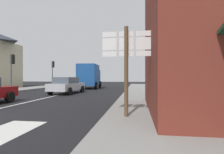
% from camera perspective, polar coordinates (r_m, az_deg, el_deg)
% --- Properties ---
extents(ground_plane, '(80.00, 80.00, 0.00)m').
position_cam_1_polar(ground_plane, '(16.76, -14.52, -5.08)').
color(ground_plane, black).
extents(sidewalk_right, '(3.13, 44.00, 0.14)m').
position_cam_1_polar(sidewalk_right, '(13.50, 9.70, -6.01)').
color(sidewalk_right, gray).
rests_on(sidewalk_right, ground).
extents(lane_centre_stripe, '(0.16, 12.00, 0.01)m').
position_cam_1_polar(lane_centre_stripe, '(13.17, -21.24, -6.44)').
color(lane_centre_stripe, silver).
rests_on(lane_centre_stripe, ground).
extents(lane_turn_arrow, '(1.20, 2.20, 0.01)m').
position_cam_1_polar(lane_turn_arrow, '(5.84, -30.52, -14.64)').
color(lane_turn_arrow, silver).
rests_on(lane_turn_arrow, ground).
extents(sedan_far, '(2.24, 4.33, 1.47)m').
position_cam_1_polar(sedan_far, '(16.55, -14.12, -2.50)').
color(sedan_far, '#B7BABF').
rests_on(sedan_far, ground).
extents(delivery_truck, '(2.73, 5.12, 3.05)m').
position_cam_1_polar(delivery_truck, '(23.23, -7.21, 0.41)').
color(delivery_truck, '#19478C').
rests_on(delivery_truck, ground).
extents(route_sign_post, '(1.66, 0.14, 3.20)m').
position_cam_1_polar(route_sign_post, '(6.16, 4.55, 4.86)').
color(route_sign_post, brown).
rests_on(route_sign_post, ground).
extents(traffic_light_near_left, '(0.30, 0.49, 3.65)m').
position_cam_1_polar(traffic_light_near_left, '(19.77, -29.15, 3.53)').
color(traffic_light_near_left, '#47474C').
rests_on(traffic_light_near_left, ground).
extents(traffic_light_far_left, '(0.30, 0.49, 3.74)m').
position_cam_1_polar(traffic_light_far_left, '(26.95, -18.28, 2.72)').
color(traffic_light_far_left, '#47474C').
rests_on(traffic_light_far_left, ground).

